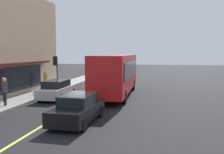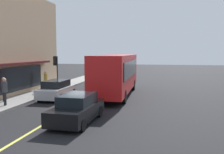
{
  "view_description": "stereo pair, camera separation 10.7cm",
  "coord_description": "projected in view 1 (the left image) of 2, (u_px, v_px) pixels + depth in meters",
  "views": [
    {
      "loc": [
        -19.46,
        -6.0,
        3.74
      ],
      "look_at": [
        2.55,
        -1.66,
        1.6
      ],
      "focal_mm": 41.78,
      "sensor_mm": 36.0,
      "label": 1
    },
    {
      "loc": [
        -19.44,
        -6.1,
        3.74
      ],
      "look_at": [
        2.55,
        -1.66,
        1.6
      ],
      "focal_mm": 41.78,
      "sensor_mm": 36.0,
      "label": 2
    }
  ],
  "objects": [
    {
      "name": "bus",
      "position": [
        116.0,
        73.0,
        22.47
      ],
      "size": [
        11.18,
        2.79,
        3.5
      ],
      "color": "red",
      "rests_on": "ground"
    },
    {
      "name": "sidewalk",
      "position": [
        29.0,
        97.0,
        21.44
      ],
      "size": [
        80.0,
        2.43,
        0.15
      ],
      "primitive_type": "cube",
      "color": "gray",
      "rests_on": "ground"
    },
    {
      "name": "pedestrian_by_curb",
      "position": [
        5.0,
        89.0,
        17.53
      ],
      "size": [
        0.34,
        0.34,
        1.86
      ],
      "color": "black",
      "rests_on": "sidewalk"
    },
    {
      "name": "car_black",
      "position": [
        78.0,
        109.0,
        13.82
      ],
      "size": [
        4.37,
        2.0,
        1.52
      ],
      "color": "black",
      "rests_on": "ground"
    },
    {
      "name": "pedestrian_near_storefront",
      "position": [
        4.0,
        87.0,
        18.92
      ],
      "size": [
        0.34,
        0.34,
        1.78
      ],
      "color": "black",
      "rests_on": "sidewalk"
    },
    {
      "name": "lane_centre_stripe",
      "position": [
        85.0,
        100.0,
        20.52
      ],
      "size": [
        36.0,
        0.16,
        0.01
      ],
      "primitive_type": "cube",
      "color": "#D8D14C",
      "rests_on": "ground"
    },
    {
      "name": "ground",
      "position": [
        85.0,
        100.0,
        20.52
      ],
      "size": [
        120.0,
        120.0,
        0.0
      ],
      "primitive_type": "plane",
      "color": "black"
    },
    {
      "name": "car_silver",
      "position": [
        57.0,
        90.0,
        20.84
      ],
      "size": [
        4.3,
        1.86,
        1.52
      ],
      "color": "#B7BABF",
      "rests_on": "ground"
    },
    {
      "name": "traffic_light",
      "position": [
        56.0,
        65.0,
        25.45
      ],
      "size": [
        0.3,
        0.52,
        3.2
      ],
      "color": "#2D2D33",
      "rests_on": "sidewalk"
    },
    {
      "name": "pedestrian_waiting",
      "position": [
        46.0,
        78.0,
        25.26
      ],
      "size": [
        0.34,
        0.34,
        1.78
      ],
      "color": "black",
      "rests_on": "sidewalk"
    }
  ]
}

